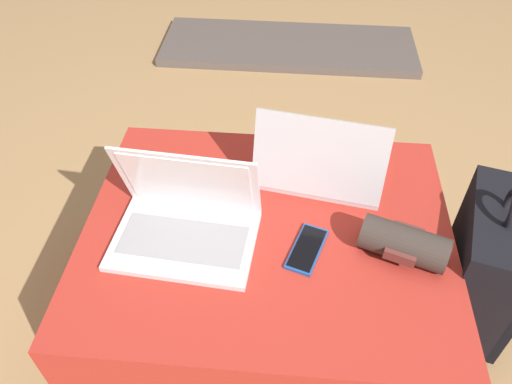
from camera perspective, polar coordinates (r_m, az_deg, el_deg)
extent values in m
plane|color=tan|center=(1.65, 1.09, -13.76)|extent=(14.00, 14.00, 0.00)
cube|color=maroon|center=(1.63, 1.10, -13.30)|extent=(0.93, 0.76, 0.05)
cube|color=#B22D23|center=(1.46, 1.21, -8.95)|extent=(0.97, 0.79, 0.37)
cube|color=silver|center=(1.29, -8.17, -5.49)|extent=(0.38, 0.27, 0.02)
cube|color=#9E9EA3|center=(1.28, -8.28, -5.42)|extent=(0.33, 0.16, 0.00)
cube|color=silver|center=(1.25, -7.71, 1.17)|extent=(0.36, 0.11, 0.24)
cube|color=white|center=(1.25, -7.76, 0.97)|extent=(0.32, 0.09, 0.21)
cube|color=silver|center=(1.47, 7.33, 2.45)|extent=(0.39, 0.28, 0.02)
cube|color=#9E9EA3|center=(1.47, 7.40, 2.87)|extent=(0.33, 0.17, 0.00)
cube|color=silver|center=(1.33, 7.19, 3.84)|extent=(0.36, 0.12, 0.22)
cube|color=#B23D93|center=(1.34, 7.22, 3.93)|extent=(0.32, 0.11, 0.20)
cube|color=#1E4C9E|center=(1.27, 5.84, -6.49)|extent=(0.11, 0.17, 0.01)
cube|color=black|center=(1.27, 5.86, -6.36)|extent=(0.10, 0.15, 0.00)
cube|color=black|center=(1.57, 23.79, -8.51)|extent=(0.23, 0.38, 0.49)
cube|color=black|center=(1.66, 25.87, -11.16)|extent=(0.12, 0.29, 0.22)
torus|color=black|center=(1.38, 26.97, -1.69)|extent=(0.04, 0.10, 0.10)
cylinder|color=#3D332D|center=(1.28, 16.56, -5.64)|extent=(0.23, 0.15, 0.09)
cube|color=brown|center=(1.28, 16.56, -5.64)|extent=(0.11, 0.13, 0.03)
cube|color=#564C47|center=(2.92, 3.75, 16.29)|extent=(1.40, 0.50, 0.04)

